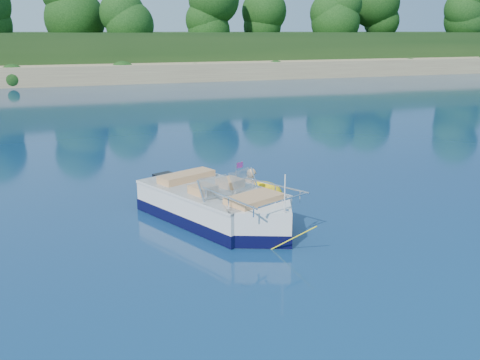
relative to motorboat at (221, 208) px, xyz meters
The scene contains 6 objects.
ground 1.65m from the motorboat, 41.31° to the right, with size 160.00×160.00×0.00m, color #09173F.
shoreline 62.72m from the motorboat, 88.89° to the left, with size 170.00×59.00×6.00m.
treeline 40.31m from the motorboat, 88.20° to the left, with size 150.00×7.12×8.19m.
motorboat is the anchor object (origin of this frame).
tow_tube 2.01m from the motorboat, 48.03° to the left, with size 1.77×1.77×0.40m.
boy 1.89m from the motorboat, 49.77° to the left, with size 0.49×0.32×1.34m, color tan.
Camera 1 is at (-4.54, -9.78, 4.16)m, focal length 40.00 mm.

